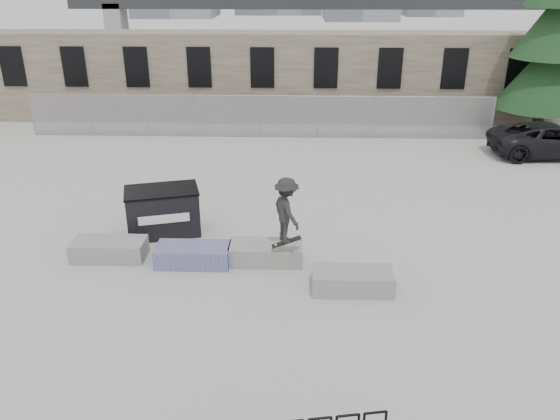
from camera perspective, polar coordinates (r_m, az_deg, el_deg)
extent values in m
plane|color=#A6A6A1|center=(15.04, -5.27, -5.60)|extent=(120.00, 120.00, 0.00)
cube|color=#695A4D|center=(29.76, -1.68, 13.78)|extent=(36.00, 2.50, 4.50)
cube|color=black|center=(31.89, -26.16, 13.32)|extent=(1.20, 0.12, 2.00)
cube|color=black|center=(30.56, -20.69, 13.83)|extent=(1.20, 0.12, 2.00)
cube|color=black|center=(29.51, -14.76, 14.25)|extent=(1.20, 0.12, 2.00)
cube|color=black|center=(28.79, -8.43, 14.53)|extent=(1.20, 0.12, 2.00)
cube|color=black|center=(28.41, -1.85, 14.64)|extent=(1.20, 0.12, 2.00)
cube|color=black|center=(28.38, 4.82, 14.56)|extent=(1.20, 0.12, 2.00)
cube|color=black|center=(28.72, 11.41, 14.30)|extent=(1.20, 0.12, 2.00)
cube|color=black|center=(29.40, 17.76, 13.88)|extent=(1.20, 0.12, 2.00)
cube|color=black|center=(30.41, 23.72, 13.33)|extent=(1.20, 0.12, 2.00)
cylinder|color=gray|center=(29.24, -24.47, 9.03)|extent=(0.06, 0.06, 2.00)
cylinder|color=gray|center=(28.15, -19.38, 9.31)|extent=(0.06, 0.06, 2.00)
cylinder|color=gray|center=(27.29, -13.90, 9.53)|extent=(0.06, 0.06, 2.00)
cylinder|color=gray|center=(26.68, -8.13, 9.67)|extent=(0.06, 0.06, 2.00)
cylinder|color=gray|center=(26.35, -2.14, 9.71)|extent=(0.06, 0.06, 2.00)
cylinder|color=gray|center=(26.31, 3.93, 9.65)|extent=(0.06, 0.06, 2.00)
cylinder|color=gray|center=(26.55, 9.96, 9.48)|extent=(0.06, 0.06, 2.00)
cylinder|color=gray|center=(27.07, 15.80, 9.22)|extent=(0.06, 0.06, 2.00)
cylinder|color=gray|center=(27.86, 21.36, 8.89)|extent=(0.06, 0.06, 2.00)
cube|color=#99999E|center=(26.35, -2.14, 9.71)|extent=(22.00, 0.02, 2.00)
cylinder|color=gray|center=(26.13, -2.17, 11.84)|extent=(22.00, 0.04, 0.04)
cube|color=gray|center=(15.86, -17.41, -3.95)|extent=(2.00, 0.90, 0.54)
cube|color=#2D471E|center=(15.77, -17.51, -3.27)|extent=(1.76, 0.66, 0.10)
cube|color=navy|center=(15.03, -9.05, -4.66)|extent=(2.00, 0.90, 0.54)
cube|color=#2D471E|center=(14.94, -9.10, -3.95)|extent=(1.76, 0.66, 0.10)
cube|color=gray|center=(14.96, -1.48, -4.49)|extent=(2.00, 0.90, 0.54)
cube|color=#2D471E|center=(14.86, -1.49, -3.78)|extent=(1.76, 0.66, 0.10)
cube|color=gray|center=(13.79, 7.56, -7.34)|extent=(2.00, 0.90, 0.54)
cube|color=#2D471E|center=(13.69, 7.61, -6.58)|extent=(1.76, 0.66, 0.10)
cube|color=black|center=(16.80, -12.11, -0.21)|extent=(2.36, 1.78, 1.36)
cube|color=black|center=(16.54, -12.32, 2.02)|extent=(2.42, 1.84, 0.06)
cube|color=white|center=(16.19, -12.03, -0.94)|extent=(1.42, 0.41, 0.26)
cylinder|color=#38281E|center=(29.20, 25.51, 9.32)|extent=(0.50, 0.50, 2.48)
cone|color=black|center=(28.88, 26.12, 12.68)|extent=(4.47, 4.47, 3.20)
cone|color=black|center=(28.64, 26.93, 16.97)|extent=(3.63, 3.63, 3.00)
cube|color=#2D3033|center=(68.60, 9.32, 20.53)|extent=(70.00, 3.00, 1.20)
cube|color=gray|center=(71.63, -16.74, 18.41)|extent=(2.00, 3.00, 4.00)
imported|color=black|center=(26.29, 26.49, 6.56)|extent=(5.20, 2.54, 1.42)
imported|color=#232325|center=(13.93, 0.69, -0.04)|extent=(1.09, 1.30, 1.75)
cube|color=black|center=(14.32, 0.67, -3.36)|extent=(0.79, 0.31, 0.27)
cylinder|color=beige|center=(14.28, -0.46, -3.65)|extent=(0.06, 0.03, 0.06)
cylinder|color=beige|center=(14.41, -0.44, -3.39)|extent=(0.06, 0.03, 0.06)
cylinder|color=beige|center=(14.28, 1.79, -3.68)|extent=(0.06, 0.03, 0.06)
cylinder|color=beige|center=(14.40, 1.79, -3.42)|extent=(0.06, 0.03, 0.06)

